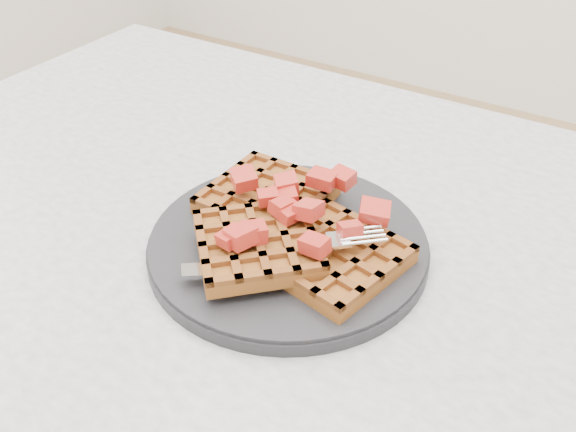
# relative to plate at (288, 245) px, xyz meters

# --- Properties ---
(table) EXTENTS (1.20, 0.80, 0.75)m
(table) POSITION_rel_plate_xyz_m (0.07, -0.03, -0.12)
(table) COLOR beige
(table) RESTS_ON ground
(plate) EXTENTS (0.25, 0.25, 0.02)m
(plate) POSITION_rel_plate_xyz_m (0.00, 0.00, 0.00)
(plate) COLOR black
(plate) RESTS_ON table
(waffles) EXTENTS (0.21, 0.20, 0.03)m
(waffles) POSITION_rel_plate_xyz_m (0.00, -0.00, 0.02)
(waffles) COLOR #94531F
(waffles) RESTS_ON plate
(strawberry_pile) EXTENTS (0.15, 0.15, 0.02)m
(strawberry_pile) POSITION_rel_plate_xyz_m (-0.00, 0.00, 0.05)
(strawberry_pile) COLOR #960D06
(strawberry_pile) RESTS_ON waffles
(fork) EXTENTS (0.15, 0.14, 0.02)m
(fork) POSITION_rel_plate_xyz_m (0.03, -0.03, 0.02)
(fork) COLOR silver
(fork) RESTS_ON plate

